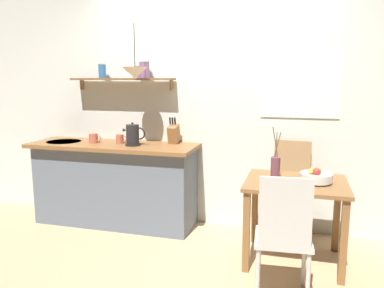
{
  "coord_description": "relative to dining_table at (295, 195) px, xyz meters",
  "views": [
    {
      "loc": [
        0.92,
        -3.41,
        1.6
      ],
      "look_at": [
        -0.1,
        0.25,
        0.95
      ],
      "focal_mm": 35.98,
      "sensor_mm": 36.0,
      "label": 1
    }
  ],
  "objects": [
    {
      "name": "ground_plane",
      "position": [
        -0.92,
        0.08,
        -0.6
      ],
      "size": [
        14.0,
        14.0,
        0.0
      ],
      "primitive_type": "plane",
      "color": "tan"
    },
    {
      "name": "back_wall",
      "position": [
        -0.72,
        0.73,
        0.75
      ],
      "size": [
        6.8,
        0.11,
        2.7
      ],
      "color": "silver",
      "rests_on": "ground_plane"
    },
    {
      "name": "kitchen_counter",
      "position": [
        -1.93,
        0.4,
        -0.14
      ],
      "size": [
        1.83,
        0.63,
        0.91
      ],
      "color": "slate",
      "rests_on": "ground_plane"
    },
    {
      "name": "wall_shelf",
      "position": [
        -1.84,
        0.58,
        1.03
      ],
      "size": [
        1.19,
        0.2,
        0.31
      ],
      "color": "brown"
    },
    {
      "name": "dining_table",
      "position": [
        0.0,
        0.0,
        0.0
      ],
      "size": [
        0.86,
        0.72,
        0.73
      ],
      "color": "brown",
      "rests_on": "ground_plane"
    },
    {
      "name": "dining_chair_near",
      "position": [
        -0.07,
        -0.67,
        -0.08
      ],
      "size": [
        0.43,
        0.42,
        0.95
      ],
      "color": "silver",
      "rests_on": "ground_plane"
    },
    {
      "name": "dining_chair_far",
      "position": [
        -0.06,
        0.51,
        -0.07
      ],
      "size": [
        0.45,
        0.45,
        0.99
      ],
      "color": "tan",
      "rests_on": "ground_plane"
    },
    {
      "name": "fruit_bowl",
      "position": [
        0.16,
        -0.01,
        0.18
      ],
      "size": [
        0.27,
        0.27,
        0.14
      ],
      "color": "silver",
      "rests_on": "dining_table"
    },
    {
      "name": "twig_vase",
      "position": [
        -0.18,
        0.09,
        0.23
      ],
      "size": [
        0.08,
        0.08,
        0.46
      ],
      "color": "brown",
      "rests_on": "dining_table"
    },
    {
      "name": "electric_kettle",
      "position": [
        -1.67,
        0.33,
        0.42
      ],
      "size": [
        0.25,
        0.16,
        0.25
      ],
      "color": "black",
      "rests_on": "kitchen_counter"
    },
    {
      "name": "knife_block",
      "position": [
        -1.29,
        0.56,
        0.42
      ],
      "size": [
        0.1,
        0.19,
        0.29
      ],
      "color": "#9E6B3D",
      "rests_on": "kitchen_counter"
    },
    {
      "name": "coffee_mug_by_sink",
      "position": [
        -2.14,
        0.36,
        0.36
      ],
      "size": [
        0.14,
        0.1,
        0.1
      ],
      "color": "#C6664C",
      "rests_on": "kitchen_counter"
    },
    {
      "name": "coffee_mug_spare",
      "position": [
        -1.85,
        0.41,
        0.36
      ],
      "size": [
        0.13,
        0.09,
        0.1
      ],
      "color": "#C6664C",
      "rests_on": "kitchen_counter"
    },
    {
      "name": "pendant_lamp",
      "position": [
        -1.62,
        0.31,
        1.06
      ],
      "size": [
        0.26,
        0.26,
        0.54
      ],
      "color": "black"
    }
  ]
}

